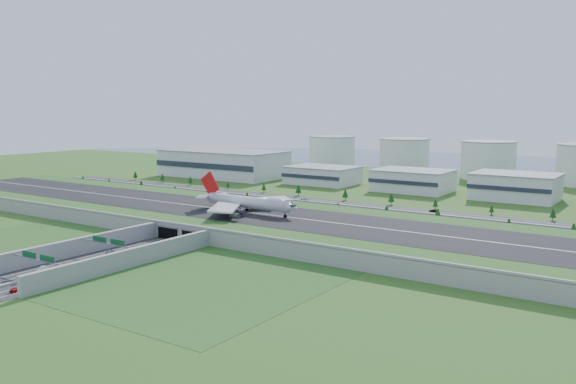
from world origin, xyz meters
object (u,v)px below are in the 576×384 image
Objects in this scene: fuel_tank_a at (332,153)px; car_0 at (110,251)px; car_3 at (16,289)px; car_7 at (304,199)px; boeing_747 at (247,202)px; car_5 at (433,211)px; car_2 at (158,253)px; car_4 at (206,192)px; car_1 at (42,268)px.

fuel_tank_a is 412.82m from car_0.
car_7 reaches higher than car_3.
boeing_747 reaches higher than car_3.
boeing_747 is (124.92, -310.77, -3.25)m from fuel_tank_a.
car_0 reaches higher than car_7.
car_3 is 259.97m from car_5.
car_2 is 0.93× the size of car_3.
fuel_tank_a is 9.26× the size of car_3.
car_3 is at bearing 77.63° from car_2.
car_4 is 182.21m from car_5.
car_2 is 192.35m from car_5.
car_7 is at bearing 83.91° from car_0.
fuel_tank_a reaches higher than car_1.
car_3 is at bearing -74.11° from fuel_tank_a.
car_3 is 0.99× the size of car_7.
boeing_747 reaches higher than car_7.
car_5 is at bearing -70.78° from car_4.
car_4 reaches higher than car_3.
car_4 reaches higher than car_2.
boeing_747 is 13.09× the size of car_7.
car_7 is at bearing -68.15° from car_4.
car_4 is (-117.84, 165.01, 0.09)m from car_2.
car_3 is at bearing -85.60° from boeing_747.
car_3 is at bearing -57.72° from car_1.
car_4 is (-98.01, 176.14, -0.02)m from car_0.
car_2 is at bearing -71.26° from fuel_tank_a.
car_0 is at bearing 84.92° from car_1.
fuel_tank_a is 10.17× the size of car_5.
car_7 is at bearing -64.86° from fuel_tank_a.
fuel_tank_a is 447.43m from car_1.
car_3 is (129.91, -456.37, -16.60)m from fuel_tank_a.
fuel_tank_a is at bearing -95.06° from car_3.
fuel_tank_a reaches higher than car_5.
fuel_tank_a is 10.48× the size of car_0.
car_1 is 233.65m from car_4.
car_7 is (98.27, -209.39, -16.59)m from fuel_tank_a.
fuel_tank_a is at bearing -82.74° from car_2.
fuel_tank_a is at bearing 95.62° from car_0.
car_1 is at bearing -8.31° from car_7.
boeing_747 is 127.72m from car_5.
car_1 is at bearing 56.04° from car_2.
car_3 is at bearing -82.42° from car_0.
fuel_tank_a is at bearing -151.78° from car_5.
boeing_747 is at bearing -68.10° from fuel_tank_a.
car_4 is at bearing -86.60° from fuel_tank_a.
car_7 is (-26.66, 101.38, -13.34)m from boeing_747.
car_4 is 85.91m from car_7.
boeing_747 is at bearing 3.01° from car_7.
car_5 reaches higher than car_3.
car_5 is at bearing -125.36° from car_3.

